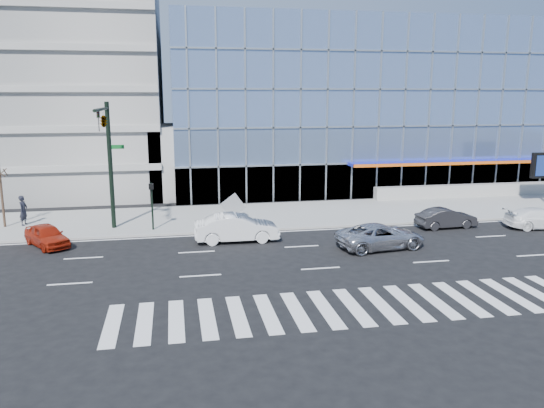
{
  "coord_description": "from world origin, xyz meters",
  "views": [
    {
      "loc": [
        -7.08,
        -28.54,
        8.57
      ],
      "look_at": [
        -1.17,
        3.0,
        1.93
      ],
      "focal_mm": 35.0,
      "sensor_mm": 36.0,
      "label": 1
    }
  ],
  "objects_px": {
    "white_suv": "(541,218)",
    "tilted_panel": "(233,206)",
    "ped_signal_post": "(152,199)",
    "red_sedan": "(47,235)",
    "traffic_signal": "(106,136)",
    "pedestrian": "(23,210)",
    "dark_sedan": "(446,218)",
    "silver_suv": "(381,236)",
    "white_sedan": "(237,228)"
  },
  "relations": [
    {
      "from": "traffic_signal",
      "to": "dark_sedan",
      "type": "height_order",
      "value": "traffic_signal"
    },
    {
      "from": "traffic_signal",
      "to": "pedestrian",
      "type": "relative_size",
      "value": 4.06
    },
    {
      "from": "white_sedan",
      "to": "pedestrian",
      "type": "distance_m",
      "value": 14.59
    },
    {
      "from": "white_suv",
      "to": "pedestrian",
      "type": "xyz_separation_m",
      "value": [
        -33.2,
        6.48,
        0.48
      ]
    },
    {
      "from": "traffic_signal",
      "to": "white_sedan",
      "type": "height_order",
      "value": "traffic_signal"
    },
    {
      "from": "tilted_panel",
      "to": "silver_suv",
      "type": "bearing_deg",
      "value": -52.37
    },
    {
      "from": "white_sedan",
      "to": "red_sedan",
      "type": "relative_size",
      "value": 1.32
    },
    {
      "from": "ped_signal_post",
      "to": "white_suv",
      "type": "bearing_deg",
      "value": -8.42
    },
    {
      "from": "traffic_signal",
      "to": "white_sedan",
      "type": "bearing_deg",
      "value": -20.37
    },
    {
      "from": "red_sedan",
      "to": "white_suv",
      "type": "bearing_deg",
      "value": -35.89
    },
    {
      "from": "dark_sedan",
      "to": "pedestrian",
      "type": "height_order",
      "value": "pedestrian"
    },
    {
      "from": "white_sedan",
      "to": "red_sedan",
      "type": "bearing_deg",
      "value": 85.43
    },
    {
      "from": "traffic_signal",
      "to": "white_sedan",
      "type": "relative_size",
      "value": 1.61
    },
    {
      "from": "tilted_panel",
      "to": "red_sedan",
      "type": "bearing_deg",
      "value": -163.72
    },
    {
      "from": "red_sedan",
      "to": "white_sedan",
      "type": "bearing_deg",
      "value": -38.09
    },
    {
      "from": "red_sedan",
      "to": "pedestrian",
      "type": "xyz_separation_m",
      "value": [
        -2.47,
        5.01,
        0.49
      ]
    },
    {
      "from": "traffic_signal",
      "to": "silver_suv",
      "type": "height_order",
      "value": "traffic_signal"
    },
    {
      "from": "ped_signal_post",
      "to": "traffic_signal",
      "type": "bearing_deg",
      "value": -171.48
    },
    {
      "from": "white_suv",
      "to": "tilted_panel",
      "type": "distance_m",
      "value": 20.33
    },
    {
      "from": "ped_signal_post",
      "to": "tilted_panel",
      "type": "height_order",
      "value": "ped_signal_post"
    },
    {
      "from": "dark_sedan",
      "to": "red_sedan",
      "type": "relative_size",
      "value": 1.05
    },
    {
      "from": "traffic_signal",
      "to": "white_suv",
      "type": "height_order",
      "value": "traffic_signal"
    },
    {
      "from": "pedestrian",
      "to": "white_suv",
      "type": "bearing_deg",
      "value": -86.98
    },
    {
      "from": "silver_suv",
      "to": "white_suv",
      "type": "distance_m",
      "value": 12.24
    },
    {
      "from": "pedestrian",
      "to": "traffic_signal",
      "type": "bearing_deg",
      "value": -104.41
    },
    {
      "from": "ped_signal_post",
      "to": "red_sedan",
      "type": "bearing_deg",
      "value": -159.45
    },
    {
      "from": "white_sedan",
      "to": "tilted_panel",
      "type": "relative_size",
      "value": 3.82
    },
    {
      "from": "white_suv",
      "to": "pedestrian",
      "type": "height_order",
      "value": "pedestrian"
    },
    {
      "from": "white_suv",
      "to": "dark_sedan",
      "type": "bearing_deg",
      "value": 86.09
    },
    {
      "from": "traffic_signal",
      "to": "silver_suv",
      "type": "relative_size",
      "value": 1.58
    },
    {
      "from": "silver_suv",
      "to": "red_sedan",
      "type": "distance_m",
      "value": 19.12
    },
    {
      "from": "pedestrian",
      "to": "dark_sedan",
      "type": "bearing_deg",
      "value": -86.83
    },
    {
      "from": "ped_signal_post",
      "to": "silver_suv",
      "type": "xyz_separation_m",
      "value": [
        12.84,
        -6.08,
        -1.44
      ]
    },
    {
      "from": "dark_sedan",
      "to": "silver_suv",
      "type": "bearing_deg",
      "value": 117.78
    },
    {
      "from": "ped_signal_post",
      "to": "white_suv",
      "type": "relative_size",
      "value": 0.66
    },
    {
      "from": "traffic_signal",
      "to": "red_sedan",
      "type": "relative_size",
      "value": 2.12
    },
    {
      "from": "silver_suv",
      "to": "dark_sedan",
      "type": "xyz_separation_m",
      "value": [
        6.0,
        3.65,
        -0.05
      ]
    },
    {
      "from": "traffic_signal",
      "to": "silver_suv",
      "type": "xyz_separation_m",
      "value": [
        15.34,
        -5.71,
        -5.46
      ]
    },
    {
      "from": "red_sedan",
      "to": "dark_sedan",
      "type": "bearing_deg",
      "value": -33.67
    },
    {
      "from": "traffic_signal",
      "to": "white_suv",
      "type": "xyz_separation_m",
      "value": [
        27.34,
        -3.3,
        -5.5
      ]
    },
    {
      "from": "silver_suv",
      "to": "red_sedan",
      "type": "bearing_deg",
      "value": 70.43
    },
    {
      "from": "ped_signal_post",
      "to": "dark_sedan",
      "type": "xyz_separation_m",
      "value": [
        18.84,
        -2.43,
        -1.49
      ]
    },
    {
      "from": "red_sedan",
      "to": "tilted_panel",
      "type": "distance_m",
      "value": 12.05
    },
    {
      "from": "silver_suv",
      "to": "white_sedan",
      "type": "bearing_deg",
      "value": 61.67
    },
    {
      "from": "traffic_signal",
      "to": "tilted_panel",
      "type": "height_order",
      "value": "traffic_signal"
    },
    {
      "from": "red_sedan",
      "to": "tilted_panel",
      "type": "bearing_deg",
      "value": -12.11
    },
    {
      "from": "silver_suv",
      "to": "white_suv",
      "type": "height_order",
      "value": "silver_suv"
    },
    {
      "from": "ped_signal_post",
      "to": "white_sedan",
      "type": "height_order",
      "value": "ped_signal_post"
    },
    {
      "from": "traffic_signal",
      "to": "ped_signal_post",
      "type": "xyz_separation_m",
      "value": [
        2.5,
        0.37,
        -4.02
      ]
    },
    {
      "from": "red_sedan",
      "to": "pedestrian",
      "type": "height_order",
      "value": "pedestrian"
    }
  ]
}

